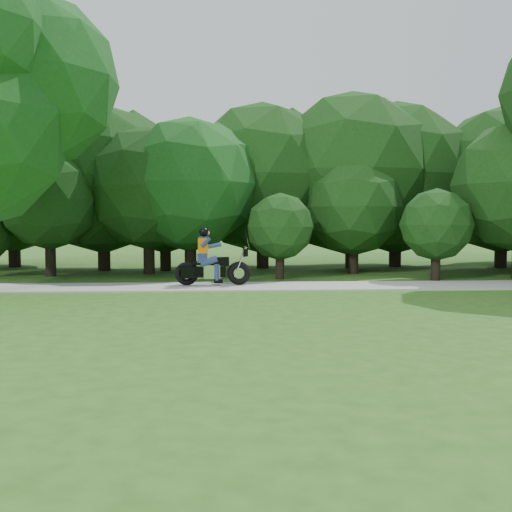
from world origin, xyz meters
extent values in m
plane|color=#2D5317|center=(0.00, 0.00, 0.00)|extent=(100.00, 100.00, 0.00)
cube|color=#A6A6A1|center=(0.00, 8.00, 0.03)|extent=(60.00, 2.20, 0.06)
cylinder|color=black|center=(4.35, 9.77, 0.57)|extent=(0.33, 0.33, 1.14)
sphere|color=#16340F|center=(4.35, 9.77, 1.98)|extent=(2.56, 2.56, 2.56)
cylinder|color=black|center=(-6.08, 12.76, 0.90)|extent=(0.44, 0.44, 1.80)
sphere|color=#16340F|center=(-6.08, 12.76, 3.37)|extent=(4.84, 4.84, 4.84)
cylinder|color=black|center=(-1.11, 10.51, 0.55)|extent=(0.32, 0.32, 1.11)
sphere|color=#16340F|center=(-1.11, 10.51, 1.90)|extent=(2.44, 2.44, 2.44)
cylinder|color=black|center=(-1.41, 15.14, 0.90)|extent=(0.53, 0.53, 1.80)
sphere|color=#16340F|center=(-1.41, 15.14, 3.95)|extent=(6.63, 6.63, 6.63)
cylinder|color=black|center=(-8.18, 14.42, 0.90)|extent=(0.51, 0.51, 1.80)
sphere|color=#16340F|center=(-8.18, 14.42, 3.83)|extent=(6.24, 6.24, 6.24)
cylinder|color=black|center=(-5.58, 14.15, 0.81)|extent=(0.46, 0.46, 1.62)
sphere|color=#16340F|center=(-5.58, 14.15, 3.28)|extent=(5.11, 5.11, 5.11)
cylinder|color=black|center=(2.03, 12.47, 0.69)|extent=(0.39, 0.39, 1.39)
sphere|color=#16340F|center=(2.03, 12.47, 2.64)|extent=(3.85, 3.85, 3.85)
cylinder|color=black|center=(4.71, 15.72, 0.90)|extent=(0.54, 0.54, 1.80)
sphere|color=#16340F|center=(4.71, 15.72, 4.04)|extent=(6.90, 6.90, 6.90)
cylinder|color=black|center=(-9.69, 12.02, 0.83)|extent=(0.39, 0.39, 1.66)
sphere|color=#16340F|center=(-9.69, 12.02, 2.89)|extent=(3.79, 3.79, 3.79)
cylinder|color=black|center=(9.22, 14.80, 0.90)|extent=(0.53, 0.53, 1.80)
sphere|color=#16340F|center=(9.22, 14.80, 3.92)|extent=(6.51, 6.51, 6.51)
cylinder|color=black|center=(2.52, 14.95, 0.90)|extent=(0.56, 0.56, 1.80)
sphere|color=#16340F|center=(2.52, 14.95, 4.14)|extent=(7.19, 7.19, 7.19)
cylinder|color=black|center=(-4.44, 12.59, 0.90)|extent=(0.46, 0.46, 1.80)
sphere|color=#175119|center=(-4.44, 12.59, 3.52)|extent=(5.28, 5.28, 5.28)
cylinder|color=black|center=(-12.58, 16.37, 0.90)|extent=(0.52, 0.52, 1.80)
sphere|color=#16340F|center=(-12.58, 16.37, 3.90)|extent=(6.46, 6.46, 6.46)
sphere|color=#175119|center=(-8.74, 7.30, 6.20)|extent=(5.12, 5.12, 5.12)
torus|color=black|center=(-4.31, 8.20, 0.44)|extent=(0.76, 0.24, 0.75)
torus|color=black|center=(-2.65, 8.26, 0.44)|extent=(0.76, 0.24, 0.75)
cube|color=black|center=(-3.68, 8.23, 0.49)|extent=(1.21, 0.30, 0.34)
cube|color=silver|center=(-3.51, 8.23, 0.49)|extent=(0.53, 0.38, 0.43)
cube|color=black|center=(-3.25, 8.24, 0.81)|extent=(0.57, 0.34, 0.28)
cube|color=black|center=(-3.81, 8.22, 0.77)|extent=(0.57, 0.36, 0.11)
cylinder|color=silver|center=(-2.61, 8.26, 0.81)|extent=(0.43, 0.06, 0.96)
cylinder|color=silver|center=(-2.43, 8.27, 1.27)|extent=(0.06, 0.69, 0.04)
cube|color=black|center=(-4.25, 7.97, 0.49)|extent=(0.46, 0.14, 0.37)
cube|color=black|center=(-4.27, 8.44, 0.49)|extent=(0.46, 0.14, 0.37)
cube|color=navy|center=(-3.81, 8.22, 0.92)|extent=(0.34, 0.42, 0.26)
cube|color=navy|center=(-3.79, 8.22, 1.31)|extent=(0.30, 0.46, 0.60)
cube|color=orange|center=(-3.79, 8.22, 1.33)|extent=(0.33, 0.50, 0.47)
sphere|color=black|center=(-3.76, 8.22, 1.76)|extent=(0.30, 0.30, 0.30)
camera|label=1|loc=(-3.14, -9.91, 2.15)|focal=40.00mm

